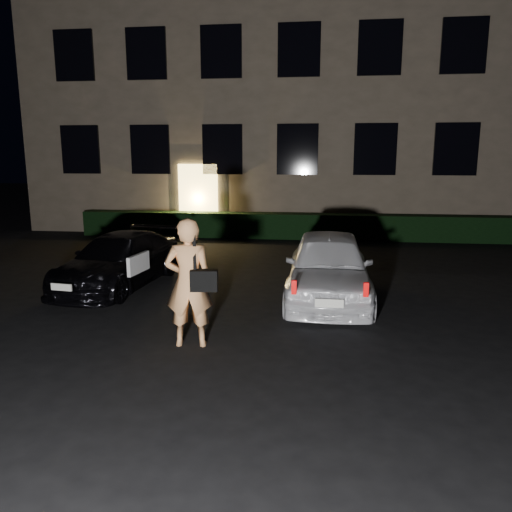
# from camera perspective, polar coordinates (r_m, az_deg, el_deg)

# --- Properties ---
(ground) EXTENTS (80.00, 80.00, 0.00)m
(ground) POSITION_cam_1_polar(r_m,az_deg,el_deg) (7.13, 0.48, -11.97)
(ground) COLOR black
(ground) RESTS_ON ground
(building) EXTENTS (20.00, 8.11, 12.00)m
(building) POSITION_cam_1_polar(r_m,az_deg,el_deg) (21.72, 5.38, 19.88)
(building) COLOR brown
(building) RESTS_ON ground
(hedge) EXTENTS (15.00, 0.70, 0.85)m
(hedge) POSITION_cam_1_polar(r_m,az_deg,el_deg) (17.18, 4.55, 3.44)
(hedge) COLOR black
(hedge) RESTS_ON ground
(sedan) EXTENTS (2.09, 4.09, 1.13)m
(sedan) POSITION_cam_1_polar(r_m,az_deg,el_deg) (11.28, -15.38, -0.50)
(sedan) COLOR black
(sedan) RESTS_ON ground
(hatch) EXTENTS (1.64, 4.02, 1.36)m
(hatch) POSITION_cam_1_polar(r_m,az_deg,el_deg) (9.92, 8.28, -1.15)
(hatch) COLOR white
(hatch) RESTS_ON ground
(man) EXTENTS (0.85, 0.55, 1.94)m
(man) POSITION_cam_1_polar(r_m,az_deg,el_deg) (7.47, -7.65, -3.04)
(man) COLOR #E19A5E
(man) RESTS_ON ground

